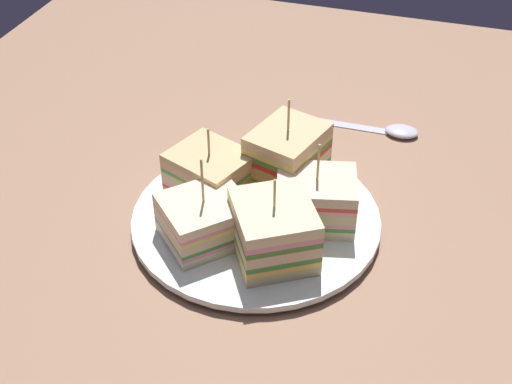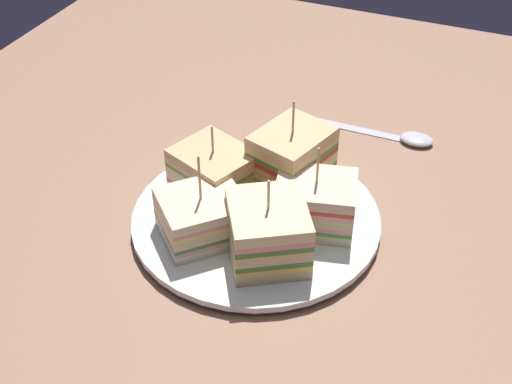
{
  "view_description": "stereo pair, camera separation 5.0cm",
  "coord_description": "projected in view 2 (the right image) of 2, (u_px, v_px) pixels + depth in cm",
  "views": [
    {
      "loc": [
        51.44,
        16.13,
        46.76
      ],
      "look_at": [
        0.0,
        0.0,
        4.23
      ],
      "focal_mm": 49.15,
      "sensor_mm": 36.0,
      "label": 1
    },
    {
      "loc": [
        49.71,
        20.86,
        46.76
      ],
      "look_at": [
        0.0,
        0.0,
        4.23
      ],
      "focal_mm": 49.15,
      "sensor_mm": 36.0,
      "label": 2
    }
  ],
  "objects": [
    {
      "name": "ground_plane",
      "position": [
        256.0,
        231.0,
        0.72
      ],
      "size": [
        109.43,
        98.31,
        1.8
      ],
      "primitive_type": "cube",
      "color": "#956E54"
    },
    {
      "name": "plate",
      "position": [
        256.0,
        219.0,
        0.71
      ],
      "size": [
        25.07,
        25.07,
        1.23
      ],
      "color": "white",
      "rests_on": "ground_plane"
    },
    {
      "name": "sandwich_wedge_0",
      "position": [
        203.0,
        216.0,
        0.67
      ],
      "size": [
        10.22,
        10.21,
        9.29
      ],
      "rotation": [
        0.0,
        0.0,
        8.65
      ],
      "color": "beige",
      "rests_on": "plate"
    },
    {
      "name": "sandwich_wedge_1",
      "position": [
        268.0,
        232.0,
        0.64
      ],
      "size": [
        10.2,
        9.95,
        8.81
      ],
      "rotation": [
        0.0,
        0.0,
        9.97
      ],
      "color": "#D3C484",
      "rests_on": "plate"
    },
    {
      "name": "sandwich_wedge_2",
      "position": [
        315.0,
        203.0,
        0.68
      ],
      "size": [
        7.77,
        8.95,
        9.1
      ],
      "rotation": [
        0.0,
        0.0,
        11.24
      ],
      "color": "beige",
      "rests_on": "plate"
    },
    {
      "name": "sandwich_wedge_3",
      "position": [
        291.0,
        161.0,
        0.72
      ],
      "size": [
        9.2,
        8.18,
        10.55
      ],
      "rotation": [
        0.0,
        0.0,
        12.27
      ],
      "color": "#DBB97D",
      "rests_on": "plate"
    },
    {
      "name": "sandwich_wedge_4",
      "position": [
        214.0,
        172.0,
        0.72
      ],
      "size": [
        8.85,
        9.55,
        8.07
      ],
      "rotation": [
        0.0,
        0.0,
        13.76
      ],
      "color": "beige",
      "rests_on": "plate"
    },
    {
      "name": "spoon",
      "position": [
        402.0,
        137.0,
        0.83
      ],
      "size": [
        2.87,
        15.18,
        1.0
      ],
      "rotation": [
        0.0,
        0.0,
        1.58
      ],
      "color": "silver",
      "rests_on": "ground_plane"
    }
  ]
}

